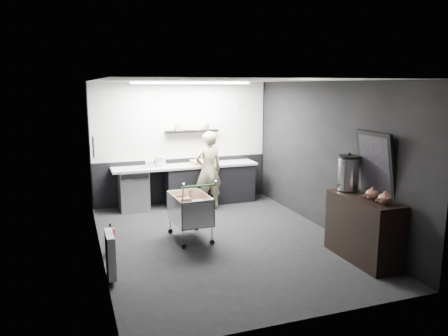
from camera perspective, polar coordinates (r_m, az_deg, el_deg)
name	(u,v)px	position (r m, az deg, el deg)	size (l,w,h in m)	color
floor	(222,240)	(7.61, -0.24, -9.42)	(5.50, 5.50, 0.00)	black
ceiling	(222,80)	(7.14, -0.26, 11.36)	(5.50, 5.50, 0.00)	white
wall_back	(182,143)	(9.86, -5.55, 3.29)	(5.50, 5.50, 0.00)	black
wall_front	(306,205)	(4.81, 10.67, -4.83)	(5.50, 5.50, 0.00)	black
wall_left	(97,171)	(6.87, -16.20, -0.37)	(5.50, 5.50, 0.00)	black
wall_right	(326,157)	(8.13, 13.18, 1.45)	(5.50, 5.50, 0.00)	black
kitchen_wall_panel	(182,121)	(9.79, -5.57, 6.18)	(3.95, 0.02, 1.70)	silver
dado_panel	(183,180)	(9.99, -5.43, -1.56)	(3.95, 0.02, 1.00)	black
floating_shelf	(192,131)	(9.76, -4.24, 4.83)	(1.20, 0.22, 0.04)	black
wall_clock	(240,106)	(10.19, 2.15, 8.09)	(0.20, 0.20, 0.03)	silver
poster	(93,147)	(8.12, -16.71, 2.70)	(0.02, 0.30, 0.40)	white
poster_red_band	(93,143)	(8.11, -16.70, 3.19)	(0.01, 0.22, 0.10)	#B73316
radiator	(110,254)	(6.28, -14.64, -10.84)	(0.10, 0.50, 0.60)	silver
ceiling_strip	(192,83)	(8.91, -4.27, 11.03)	(2.40, 0.20, 0.04)	white
prep_counter	(192,184)	(9.74, -4.20, -2.12)	(3.20, 0.61, 0.90)	black
person	(209,170)	(9.31, -2.03, -0.30)	(0.61, 0.40, 1.68)	beige
shopping_cart	(190,211)	(7.54, -4.49, -5.57)	(0.62, 0.99, 1.07)	silver
sideboard	(363,220)	(6.98, 17.67, -6.48)	(0.56, 1.31, 1.96)	black
fire_extinguisher	(111,239)	(7.26, -14.58, -8.94)	(0.14, 0.14, 0.46)	red
cardboard_box	(203,162)	(9.66, -2.74, 0.77)	(0.49, 0.37, 0.10)	#A9805A
pink_tub	(160,162)	(9.47, -8.32, 0.84)	(0.22, 0.22, 0.22)	beige
white_container	(150,164)	(9.39, -9.70, 0.50)	(0.17, 0.13, 0.15)	silver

